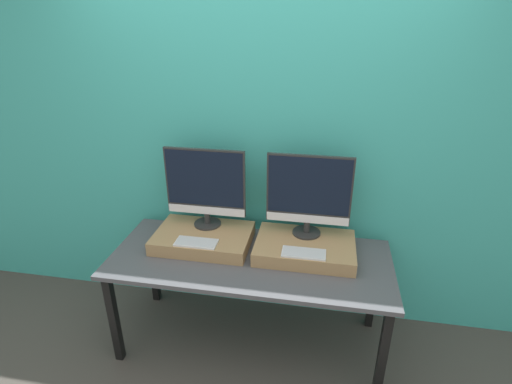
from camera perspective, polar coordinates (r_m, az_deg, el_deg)
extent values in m
plane|color=#423D38|center=(2.79, -2.37, -25.63)|extent=(12.00, 12.00, 0.00)
cube|color=teal|center=(2.72, 0.84, 6.43)|extent=(8.00, 0.04, 2.60)
cube|color=#47474C|center=(2.60, -0.86, -9.59)|extent=(1.79, 0.74, 0.03)
cube|color=black|center=(2.85, -19.65, -16.68)|extent=(0.05, 0.05, 0.67)
cube|color=black|center=(2.59, 17.63, -21.32)|extent=(0.05, 0.05, 0.67)
cube|color=black|center=(3.27, -14.49, -9.93)|extent=(0.05, 0.05, 0.67)
cube|color=black|center=(3.05, 16.42, -13.03)|extent=(0.05, 0.05, 0.67)
cube|color=#99754C|center=(2.73, -7.53, -6.52)|extent=(0.63, 0.43, 0.09)
cylinder|color=#282828|center=(2.79, -6.92, -4.50)|extent=(0.19, 0.19, 0.01)
cylinder|color=#282828|center=(2.77, -6.97, -3.72)|extent=(0.04, 0.04, 0.07)
cube|color=#282828|center=(2.66, -7.26, 1.38)|extent=(0.54, 0.02, 0.46)
cube|color=black|center=(2.64, -7.38, 1.86)|extent=(0.52, 0.00, 0.38)
cube|color=silver|center=(2.73, -7.12, -2.63)|extent=(0.53, 0.00, 0.06)
cube|color=silver|center=(2.59, -8.54, -7.16)|extent=(0.27, 0.12, 0.01)
cube|color=#B2B2B7|center=(2.58, -8.55, -7.02)|extent=(0.25, 0.11, 0.00)
cube|color=#99754C|center=(2.62, 7.00, -7.90)|extent=(0.63, 0.43, 0.09)
cylinder|color=#282828|center=(2.69, 7.21, -5.75)|extent=(0.19, 0.19, 0.01)
cylinder|color=#282828|center=(2.67, 7.26, -4.96)|extent=(0.04, 0.04, 0.07)
cube|color=#282828|center=(2.55, 7.57, 0.31)|extent=(0.54, 0.02, 0.46)
cube|color=black|center=(2.52, 7.59, 0.80)|extent=(0.52, 0.00, 0.38)
cube|color=silver|center=(2.62, 7.32, -3.84)|extent=(0.53, 0.00, 0.06)
cube|color=silver|center=(2.47, 6.83, -8.67)|extent=(0.27, 0.12, 0.01)
cube|color=#B2B2B7|center=(2.47, 6.84, -8.53)|extent=(0.25, 0.11, 0.00)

